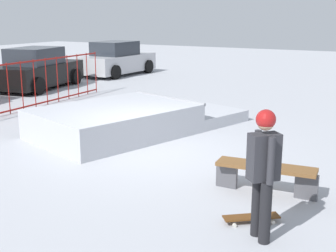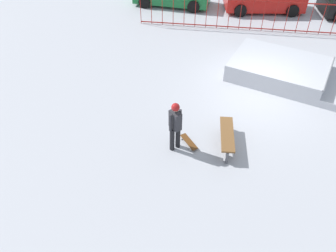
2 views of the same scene
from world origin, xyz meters
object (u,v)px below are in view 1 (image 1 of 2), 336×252
object	(u,v)px
skateboard	(251,217)
park_bench	(266,172)
skater	(263,165)
parked_car_black	(38,70)
parked_car_silver	(117,60)
skate_ramp	(130,120)

from	to	relation	value
skateboard	park_bench	size ratio (longest dim) A/B	0.45
skater	parked_car_black	xyz separation A→B (m)	(7.81, 11.58, -0.28)
skater	parked_car_silver	size ratio (longest dim) A/B	0.42
skate_ramp	skater	world-z (taller)	skater
park_bench	parked_car_black	size ratio (longest dim) A/B	0.38
skater	skateboard	xyz separation A→B (m)	(0.41, 0.26, -0.93)
skate_ramp	parked_car_silver	size ratio (longest dim) A/B	1.43
skate_ramp	parked_car_silver	xyz separation A→B (m)	(8.87, 6.65, 0.41)
skater	parked_car_black	bearing A→B (deg)	100.06
skateboard	parked_car_black	distance (m)	13.55
park_bench	parked_car_black	distance (m)	12.79
skate_ramp	parked_car_black	size ratio (longest dim) A/B	1.36
skate_ramp	parked_car_silver	world-z (taller)	parked_car_silver
skate_ramp	skater	xyz separation A→B (m)	(-3.81, -4.58, 0.69)
park_bench	skateboard	bearing A→B (deg)	-171.71
skate_ramp	park_bench	distance (m)	4.72
skater	skateboard	world-z (taller)	skater
park_bench	parked_car_silver	xyz separation A→B (m)	(11.11, 10.81, 0.37)
parked_car_black	park_bench	bearing A→B (deg)	-130.07
skate_ramp	parked_car_black	bearing A→B (deg)	77.48
park_bench	parked_car_silver	distance (m)	15.50
skate_ramp	skater	bearing A→B (deg)	-112.43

